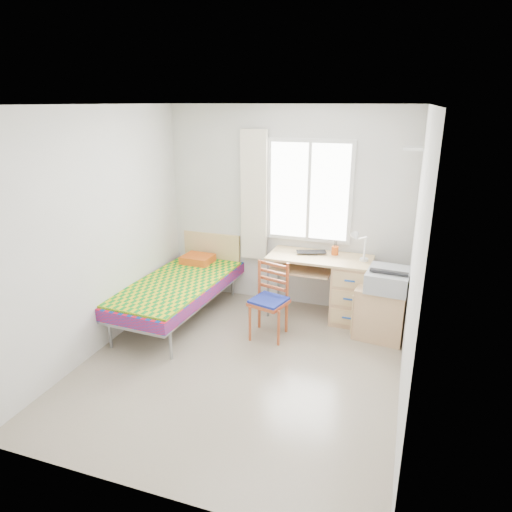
{
  "coord_description": "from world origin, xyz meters",
  "views": [
    {
      "loc": [
        1.49,
        -3.89,
        2.63
      ],
      "look_at": [
        -0.01,
        0.55,
        1.03
      ],
      "focal_mm": 32.0,
      "sensor_mm": 36.0,
      "label": 1
    }
  ],
  "objects_px": {
    "desk": "(346,287)",
    "chair": "(271,296)",
    "cabinet": "(381,312)",
    "printer": "(389,279)",
    "bed": "(180,285)"
  },
  "relations": [
    {
      "from": "bed",
      "to": "cabinet",
      "type": "relative_size",
      "value": 3.3
    },
    {
      "from": "desk",
      "to": "printer",
      "type": "bearing_deg",
      "value": -31.74
    },
    {
      "from": "bed",
      "to": "printer",
      "type": "relative_size",
      "value": 3.62
    },
    {
      "from": "desk",
      "to": "cabinet",
      "type": "distance_m",
      "value": 0.56
    },
    {
      "from": "printer",
      "to": "chair",
      "type": "bearing_deg",
      "value": -158.74
    },
    {
      "from": "cabinet",
      "to": "printer",
      "type": "xyz_separation_m",
      "value": [
        0.05,
        -0.02,
        0.42
      ]
    },
    {
      "from": "cabinet",
      "to": "printer",
      "type": "distance_m",
      "value": 0.42
    },
    {
      "from": "desk",
      "to": "chair",
      "type": "distance_m",
      "value": 1.04
    },
    {
      "from": "printer",
      "to": "desk",
      "type": "bearing_deg",
      "value": 152.61
    },
    {
      "from": "bed",
      "to": "chair",
      "type": "relative_size",
      "value": 2.35
    },
    {
      "from": "bed",
      "to": "printer",
      "type": "bearing_deg",
      "value": 9.7
    },
    {
      "from": "bed",
      "to": "desk",
      "type": "distance_m",
      "value": 2.08
    },
    {
      "from": "chair",
      "to": "cabinet",
      "type": "height_order",
      "value": "chair"
    },
    {
      "from": "chair",
      "to": "printer",
      "type": "bearing_deg",
      "value": 31.52
    },
    {
      "from": "cabinet",
      "to": "desk",
      "type": "bearing_deg",
      "value": 154.17
    }
  ]
}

